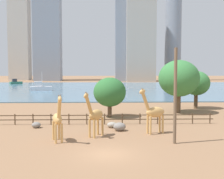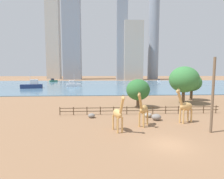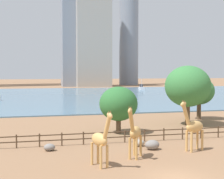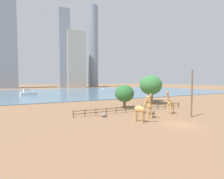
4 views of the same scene
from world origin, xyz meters
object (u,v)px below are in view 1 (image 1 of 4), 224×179
giraffe_tall (154,112)px  boulder_small (112,125)px  tree_right_tall (196,83)px  boat_sailboat (16,82)px  utility_pole (175,96)px  tree_center_broad (179,78)px  giraffe_companion (58,119)px  boulder_by_pole (120,127)px  boat_ferry (40,88)px  boulder_near_fence (36,125)px  giraffe_young (95,115)px  boat_barge (178,82)px  tree_left_large (110,92)px

giraffe_tall → boulder_small: (-4.20, 3.05, -1.91)m
tree_right_tall → boat_sailboat: tree_right_tall is taller
utility_pole → tree_right_tall: (9.25, 22.25, 0.03)m
utility_pole → boat_sailboat: bearing=114.1°
tree_center_broad → boulder_small: bearing=-134.5°
giraffe_companion → boulder_by_pole: giraffe_companion is taller
boulder_by_pole → boat_ferry: bearing=110.7°
giraffe_companion → boat_sailboat: size_ratio=0.84×
boulder_near_fence → boulder_small: 8.58m
giraffe_tall → boulder_near_fence: bearing=-35.5°
boat_ferry → giraffe_young: bearing=-86.8°
utility_pole → boulder_by_pole: bearing=130.7°
giraffe_young → tree_right_tall: 25.55m
boat_barge → giraffe_companion: bearing=-11.2°
utility_pole → tree_right_tall: utility_pole is taller
giraffe_young → boat_barge: (33.77, 96.56, -1.25)m
giraffe_young → tree_left_large: (1.66, 11.42, 1.31)m
giraffe_companion → tree_right_tall: (19.74, 21.34, 2.17)m
tree_left_large → tree_right_tall: size_ratio=0.87×
giraffe_tall → giraffe_companion: bearing=-3.4°
boulder_near_fence → tree_center_broad: size_ratio=0.13×
tree_left_large → giraffe_tall: bearing=-67.2°
tree_right_tall → boat_barge: tree_right_tall is taller
giraffe_young → tree_center_broad: (12.18, 14.80, 3.10)m
boulder_near_fence → boulder_by_pole: boulder_by_pole is taller
boulder_near_fence → tree_center_broad: bearing=28.8°
giraffe_tall → giraffe_young: 6.09m
giraffe_companion → utility_pole: (10.48, -0.91, 2.14)m
boulder_by_pole → boulder_near_fence: bearing=169.1°
utility_pole → boulder_near_fence: utility_pole is taller
giraffe_young → tree_left_large: bearing=-154.7°
boat_ferry → boat_sailboat: bearing=101.7°
tree_left_large → boat_ferry: bearing=113.3°
utility_pole → giraffe_companion: bearing=175.0°
giraffe_young → boulder_near_fence: (-6.79, 4.39, -1.82)m
giraffe_tall → tree_center_broad: bearing=-135.8°
tree_right_tall → giraffe_young: bearing=-130.1°
boulder_near_fence → boat_ferry: bearing=102.2°
giraffe_companion → tree_right_tall: size_ratio=0.71×
giraffe_companion → boulder_small: giraffe_companion is taller
boulder_by_pole → giraffe_young: bearing=-134.4°
utility_pole → boat_sailboat: size_ratio=1.58×
tree_left_large → tree_center_broad: (10.52, 3.38, 1.79)m
tree_left_large → boat_sailboat: (-40.21, 87.72, -2.47)m
boulder_small → boulder_near_fence: bearing=178.9°
utility_pole → tree_center_broad: utility_pole is taller
boulder_near_fence → boat_ferry: (-11.53, 53.54, 0.84)m
giraffe_tall → boulder_near_fence: 13.31m
giraffe_companion → boulder_by_pole: size_ratio=3.33×
giraffe_tall → boulder_by_pole: giraffe_tall is taller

